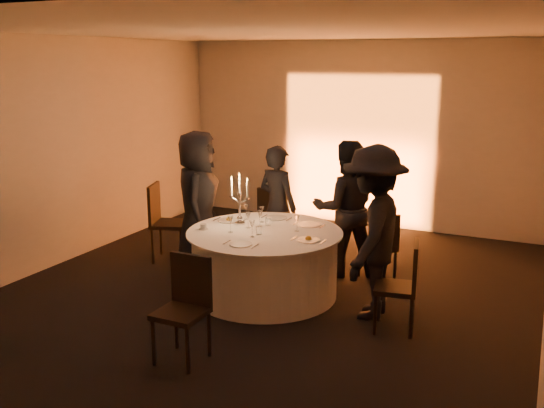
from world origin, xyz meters
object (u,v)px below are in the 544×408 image
at_px(banquet_table, 265,263).
at_px(coffee_cup, 203,227).
at_px(chair_left, 163,217).
at_px(guest_left, 198,200).
at_px(guest_back_right, 345,209).
at_px(chair_back_left, 273,216).
at_px(chair_right, 404,281).
at_px(candelabra, 240,206).
at_px(guest_right, 373,233).
at_px(chair_front, 185,302).
at_px(chair_back_right, 381,244).
at_px(guest_back_left, 278,206).

xyz_separation_m(banquet_table, coffee_cup, (-0.68, -0.22, 0.42)).
bearing_deg(chair_left, guest_left, -114.26).
bearing_deg(guest_back_right, chair_back_left, -50.04).
bearing_deg(chair_right, chair_left, -113.86).
bearing_deg(chair_left, chair_right, -122.53).
xyz_separation_m(banquet_table, chair_back_left, (-0.59, 1.51, 0.14)).
bearing_deg(candelabra, guest_back_right, 41.52).
xyz_separation_m(chair_right, guest_right, (-0.40, 0.24, 0.40)).
distance_m(guest_left, guest_back_right, 1.91).
bearing_deg(banquet_table, coffee_cup, -161.81).
bearing_deg(chair_right, coffee_cup, -101.61).
xyz_separation_m(chair_left, chair_front, (1.82, -2.25, -0.05)).
bearing_deg(candelabra, chair_front, -77.18).
relative_size(banquet_table, chair_right, 1.92).
bearing_deg(chair_right, candelabra, -112.21).
distance_m(guest_right, candelabra, 1.71).
relative_size(chair_back_right, coffee_cup, 7.86).
distance_m(chair_left, guest_right, 3.17).
bearing_deg(guest_back_left, candelabra, 99.54).
xyz_separation_m(chair_back_left, chair_back_right, (1.70, -0.51, -0.04)).
bearing_deg(chair_back_left, coffee_cup, 106.80).
bearing_deg(guest_left, coffee_cup, -167.09).
relative_size(guest_right, coffee_cup, 16.84).
bearing_deg(guest_back_left, banquet_table, 123.10).
xyz_separation_m(guest_left, candelabra, (0.80, -0.34, 0.08)).
relative_size(chair_back_right, guest_back_right, 0.50).
xyz_separation_m(chair_front, candelabra, (-0.42, 1.85, 0.44)).
relative_size(chair_left, guest_back_right, 0.61).
xyz_separation_m(banquet_table, guest_left, (-1.21, 0.51, 0.52)).
xyz_separation_m(chair_back_right, coffee_cup, (-1.79, -1.22, 0.32)).
bearing_deg(guest_left, banquet_table, -135.60).
relative_size(banquet_table, chair_left, 1.70).
relative_size(guest_left, candelabra, 2.90).
bearing_deg(banquet_table, chair_back_right, 42.11).
height_order(chair_back_left, guest_left, guest_left).
distance_m(guest_back_right, guest_right, 1.30).
bearing_deg(chair_front, coffee_cup, 115.73).
relative_size(banquet_table, guest_right, 0.97).
relative_size(banquet_table, coffee_cup, 16.36).
bearing_deg(chair_front, guest_back_left, 97.02).
height_order(chair_left, guest_back_left, guest_back_left).
distance_m(guest_back_left, candelabra, 0.88).
bearing_deg(chair_back_right, chair_left, -36.67).
xyz_separation_m(chair_left, coffee_cup, (1.12, -0.79, 0.20)).
relative_size(guest_back_left, candelabra, 2.59).
bearing_deg(candelabra, coffee_cup, -125.17).
bearing_deg(chair_left, banquet_table, -126.29).
relative_size(banquet_table, guest_back_right, 1.04).
bearing_deg(chair_front, chair_left, 129.29).
xyz_separation_m(chair_front, guest_back_right, (0.60, 2.76, 0.32)).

